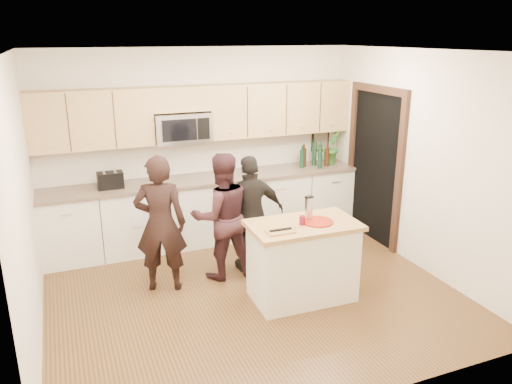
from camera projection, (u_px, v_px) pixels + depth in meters
name	position (u px, v px, depth m)	size (l,w,h in m)	color
floor	(251.00, 292.00, 5.79)	(4.50, 4.50, 0.00)	brown
room_shell	(251.00, 146.00, 5.27)	(4.52, 4.02, 2.71)	beige
back_cabinetry	(208.00, 209.00, 7.15)	(4.50, 0.66, 0.94)	silver
upper_cabinetry	(205.00, 111.00, 6.87)	(4.50, 0.33, 0.75)	tan
microwave	(182.00, 127.00, 6.77)	(0.76, 0.41, 0.40)	silver
doorway	(375.00, 161.00, 7.03)	(0.06, 1.25, 2.20)	black
framed_picture	(320.00, 139.00, 7.86)	(0.30, 0.03, 0.38)	black
dish_towel	(142.00, 199.00, 6.54)	(0.34, 0.60, 0.48)	white
island	(302.00, 261.00, 5.55)	(1.22, 0.73, 0.90)	silver
red_plate	(318.00, 222.00, 5.43)	(0.34, 0.34, 0.02)	maroon
box_grater	(309.00, 207.00, 5.46)	(0.09, 0.05, 0.26)	silver
drink_glass	(302.00, 220.00, 5.36)	(0.06, 0.06, 0.10)	maroon
cutting_board	(280.00, 231.00, 5.16)	(0.29, 0.18, 0.02)	#A87D46
tongs	(281.00, 230.00, 5.16)	(0.24, 0.03, 0.02)	black
knife	(287.00, 228.00, 5.21)	(0.20, 0.02, 0.01)	silver
toaster	(110.00, 180.00, 6.49)	(0.32, 0.21, 0.22)	black
bottle_cluster	(312.00, 155.00, 7.52)	(0.46, 0.27, 0.42)	black
orchid	(331.00, 147.00, 7.66)	(0.29, 0.24, 0.53)	#35722D
woman_left	(160.00, 224.00, 5.66)	(0.59, 0.38, 1.61)	black
woman_center	(222.00, 216.00, 5.97)	(0.76, 0.59, 1.56)	#32191C
woman_right	(251.00, 214.00, 6.16)	(0.86, 0.36, 1.47)	black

